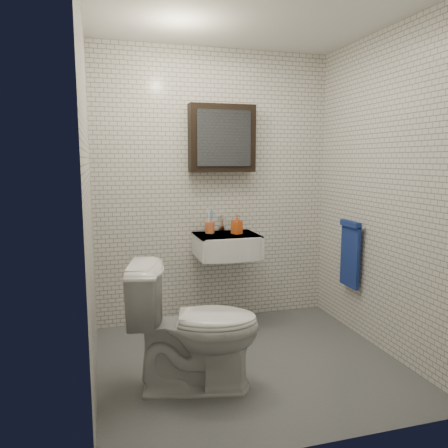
# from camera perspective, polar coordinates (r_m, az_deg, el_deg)

# --- Properties ---
(ground) EXTENTS (2.20, 2.00, 0.01)m
(ground) POSITION_cam_1_polar(r_m,az_deg,el_deg) (3.44, 3.29, -17.59)
(ground) COLOR #515459
(ground) RESTS_ON ground
(room_shell) EXTENTS (2.22, 2.02, 2.51)m
(room_shell) POSITION_cam_1_polar(r_m,az_deg,el_deg) (3.09, 3.52, 7.55)
(room_shell) COLOR silver
(room_shell) RESTS_ON ground
(washbasin) EXTENTS (0.55, 0.50, 0.20)m
(washbasin) POSITION_cam_1_polar(r_m,az_deg,el_deg) (3.88, 0.52, -2.82)
(washbasin) COLOR white
(washbasin) RESTS_ON room_shell
(faucet) EXTENTS (0.06, 0.20, 0.15)m
(faucet) POSITION_cam_1_polar(r_m,az_deg,el_deg) (4.04, -0.26, -0.05)
(faucet) COLOR silver
(faucet) RESTS_ON washbasin
(mirror_cabinet) EXTENTS (0.60, 0.15, 0.60)m
(mirror_cabinet) POSITION_cam_1_polar(r_m,az_deg,el_deg) (4.00, -0.26, 11.11)
(mirror_cabinet) COLOR black
(mirror_cabinet) RESTS_ON room_shell
(towel_rail) EXTENTS (0.09, 0.30, 0.58)m
(towel_rail) POSITION_cam_1_polar(r_m,az_deg,el_deg) (3.95, 16.16, -3.43)
(towel_rail) COLOR silver
(towel_rail) RESTS_ON room_shell
(toothbrush_cup) EXTENTS (0.10, 0.10, 0.23)m
(toothbrush_cup) POSITION_cam_1_polar(r_m,az_deg,el_deg) (3.96, -1.87, -0.37)
(toothbrush_cup) COLOR #CE5E33
(toothbrush_cup) RESTS_ON washbasin
(soap_bottle) EXTENTS (0.11, 0.11, 0.17)m
(soap_bottle) POSITION_cam_1_polar(r_m,az_deg,el_deg) (3.92, 1.69, -0.05)
(soap_bottle) COLOR #FF561A
(soap_bottle) RESTS_ON washbasin
(toilet) EXTENTS (0.92, 0.65, 0.86)m
(toilet) POSITION_cam_1_polar(r_m,az_deg,el_deg) (2.95, -3.77, -13.14)
(toilet) COLOR white
(toilet) RESTS_ON ground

